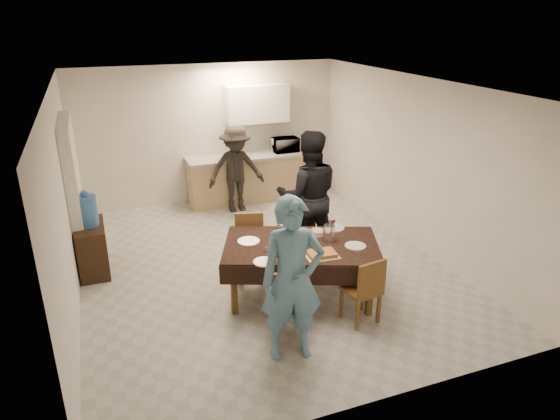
{
  "coord_description": "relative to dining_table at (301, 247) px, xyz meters",
  "views": [
    {
      "loc": [
        -2.04,
        -6.19,
        3.46
      ],
      "look_at": [
        0.18,
        -0.3,
        0.96
      ],
      "focal_mm": 32.0,
      "sensor_mm": 36.0,
      "label": 1
    }
  ],
  "objects": [
    {
      "name": "person_kitchen",
      "position": [
        0.08,
        3.22,
        0.08
      ],
      "size": [
        1.03,
        0.59,
        1.6
      ],
      "primitive_type": "imported",
      "color": "black",
      "rests_on": "floor"
    },
    {
      "name": "kitchen_worktop",
      "position": [
        0.39,
        3.67,
        0.17
      ],
      "size": [
        2.24,
        0.64,
        0.05
      ],
      "primitive_type": "cube",
      "color": "#989994",
      "rests_on": "kitchen_base_cabinet"
    },
    {
      "name": "water_jug",
      "position": [
        -2.49,
        1.65,
        0.22
      ],
      "size": [
        0.29,
        0.29,
        0.43
      ],
      "primitive_type": "cylinder",
      "color": "#417ACD",
      "rests_on": "console"
    },
    {
      "name": "dining_table",
      "position": [
        0.0,
        0.0,
        0.0
      ],
      "size": [
        2.2,
        1.75,
        0.75
      ],
      "rotation": [
        0.0,
        0.0,
        -0.38
      ],
      "color": "black",
      "rests_on": "floor"
    },
    {
      "name": "plate_far_left",
      "position": [
        -0.6,
        0.3,
        0.04
      ],
      "size": [
        0.28,
        0.28,
        0.02
      ],
      "primitive_type": "cylinder",
      "color": "silver",
      "rests_on": "dining_table"
    },
    {
      "name": "wall_front",
      "position": [
        -0.21,
        -2.01,
        0.59
      ],
      "size": [
        5.0,
        0.02,
        2.6
      ],
      "primitive_type": "cube",
      "color": "white",
      "rests_on": "floor"
    },
    {
      "name": "microwave",
      "position": [
        1.21,
        3.67,
        0.33
      ],
      "size": [
        0.5,
        0.34,
        0.27
      ],
      "primitive_type": "imported",
      "rotation": [
        0.0,
        0.0,
        3.14
      ],
      "color": "white",
      "rests_on": "kitchen_worktop"
    },
    {
      "name": "chair_far_left",
      "position": [
        -0.45,
        0.67,
        -0.18
      ],
      "size": [
        0.49,
        0.5,
        0.47
      ],
      "rotation": [
        0.0,
        0.0,
        2.86
      ],
      "color": "brown",
      "rests_on": "floor"
    },
    {
      "name": "person_near",
      "position": [
        -0.55,
        -1.05,
        0.19
      ],
      "size": [
        0.73,
        0.54,
        1.81
      ],
      "primitive_type": "imported",
      "rotation": [
        0.0,
        0.0,
        -0.18
      ],
      "color": "#5988AA",
      "rests_on": "floor"
    },
    {
      "name": "plate_near_right",
      "position": [
        0.6,
        -0.3,
        0.04
      ],
      "size": [
        0.26,
        0.26,
        0.02
      ],
      "primitive_type": "cylinder",
      "color": "silver",
      "rests_on": "dining_table"
    },
    {
      "name": "wine_glass_a",
      "position": [
        -0.55,
        -0.25,
        0.12
      ],
      "size": [
        0.08,
        0.08,
        0.17
      ],
      "primitive_type": null,
      "color": "white",
      "rests_on": "dining_table"
    },
    {
      "name": "stub_partition",
      "position": [
        -2.63,
        2.19,
        0.34
      ],
      "size": [
        0.15,
        1.4,
        2.1
      ],
      "primitive_type": "cube",
      "color": "white",
      "rests_on": "floor"
    },
    {
      "name": "floor",
      "position": [
        -0.21,
        0.99,
        -0.71
      ],
      "size": [
        5.0,
        6.0,
        0.02
      ],
      "primitive_type": "cube",
      "color": "#B7B6B2",
      "rests_on": "ground"
    },
    {
      "name": "wall_back",
      "position": [
        -0.21,
        3.99,
        0.59
      ],
      "size": [
        5.0,
        0.02,
        2.6
      ],
      "primitive_type": "cube",
      "color": "white",
      "rests_on": "floor"
    },
    {
      "name": "wine_glass_b",
      "position": [
        0.55,
        0.25,
        0.13
      ],
      "size": [
        0.08,
        0.08,
        0.18
      ],
      "primitive_type": null,
      "color": "white",
      "rests_on": "dining_table"
    },
    {
      "name": "chair_near_right",
      "position": [
        0.45,
        -0.83,
        -0.19
      ],
      "size": [
        0.44,
        0.45,
        0.46
      ],
      "rotation": [
        0.0,
        0.0,
        0.16
      ],
      "color": "brown",
      "rests_on": "floor"
    },
    {
      "name": "wine_bottle",
      "position": [
        -0.05,
        0.05,
        0.18
      ],
      "size": [
        0.07,
        0.07,
        0.28
      ],
      "primitive_type": null,
      "color": "black",
      "rests_on": "dining_table"
    },
    {
      "name": "person_far",
      "position": [
        0.55,
        1.05,
        0.25
      ],
      "size": [
        1.1,
        0.95,
        1.93
      ],
      "primitive_type": "imported",
      "rotation": [
        0.0,
        0.0,
        2.87
      ],
      "color": "black",
      "rests_on": "floor"
    },
    {
      "name": "wall_left",
      "position": [
        -2.71,
        0.99,
        0.59
      ],
      "size": [
        0.02,
        6.0,
        2.6
      ],
      "primitive_type": "cube",
      "color": "white",
      "rests_on": "floor"
    },
    {
      "name": "water_pitcher",
      "position": [
        0.35,
        -0.05,
        0.15
      ],
      "size": [
        0.14,
        0.14,
        0.22
      ],
      "primitive_type": "cylinder",
      "color": "white",
      "rests_on": "dining_table"
    },
    {
      "name": "plate_far_right",
      "position": [
        0.6,
        0.3,
        0.04
      ],
      "size": [
        0.28,
        0.28,
        0.02
      ],
      "primitive_type": "cylinder",
      "color": "silver",
      "rests_on": "dining_table"
    },
    {
      "name": "ceiling",
      "position": [
        -0.21,
        0.99,
        1.89
      ],
      "size": [
        5.0,
        6.0,
        0.02
      ],
      "primitive_type": "cube",
      "color": "white",
      "rests_on": "wall_back"
    },
    {
      "name": "plate_near_left",
      "position": [
        -0.6,
        -0.3,
        0.04
      ],
      "size": [
        0.25,
        0.25,
        0.01
      ],
      "primitive_type": "cylinder",
      "color": "silver",
      "rests_on": "dining_table"
    },
    {
      "name": "wine_glass_c",
      "position": [
        -0.2,
        0.3,
        0.12
      ],
      "size": [
        0.08,
        0.08,
        0.18
      ],
      "primitive_type": null,
      "color": "white",
      "rests_on": "dining_table"
    },
    {
      "name": "kitchen_base_cabinet",
      "position": [
        0.39,
        3.67,
        -0.28
      ],
      "size": [
        2.2,
        0.6,
        0.86
      ],
      "primitive_type": "cube",
      "color": "tan",
      "rests_on": "floor"
    },
    {
      "name": "mushroom_dish",
      "position": [
        -0.05,
        0.28,
        0.05
      ],
      "size": [
        0.21,
        0.21,
        0.04
      ],
      "primitive_type": "cylinder",
      "color": "silver",
      "rests_on": "dining_table"
    },
    {
      "name": "upper_cabinet",
      "position": [
        0.69,
        3.81,
        1.14
      ],
      "size": [
        1.2,
        0.34,
        0.7
      ],
      "primitive_type": "cube",
      "color": "white",
      "rests_on": "wall_back"
    },
    {
      "name": "salad_bowl",
      "position": [
        0.3,
        0.18,
        0.07
      ],
      "size": [
        0.18,
        0.18,
        0.07
      ],
      "primitive_type": "cylinder",
      "color": "silver",
      "rests_on": "dining_table"
    },
    {
      "name": "chair_near_left",
      "position": [
        -0.45,
        -0.84,
        -0.16
      ],
      "size": [
        0.53,
        0.54,
        0.49
      ],
      "rotation": [
        0.0,
        0.0,
        -0.36
      ],
      "color": "brown",
      "rests_on": "floor"
    },
    {
      "name": "savoury_tart",
      "position": [
        0.1,
        -0.38,
        0.06
      ],
      "size": [
        0.41,
        0.32,
        0.05
      ],
      "primitive_type": "cube",
      "rotation": [
        0.0,
        0.0,
        -0.06
      ],
      "color": "#B97536",
      "rests_on": "dining_table"
    },
    {
      "name": "wall_right",
      "position": [
        2.29,
        0.99,
        0.59
      ],
      "size": [
        0.02,
        6.0,
        2.6
      ],
      "primitive_type": "cube",
      "color": "white",
      "rests_on": "floor"
    },
    {
      "name": "console",
      "position": [
        -2.49,
        1.65,
        -0.36
      ],
      "size": [
        0.39,
        0.78,
        0.72
      ],
      "primitive_type": "cube",
      "color": "#301E10",
      "rests_on": "floor"
    },
    {
      "name": "chair_far_right",
      "position": [
        0.45,
        0.66,
        -0.16
      ],
      "size": [
        0.46,
        0.46,
        0.49
      ],
      "rotation": [
        0.0,
        0.0,
        3.27
      ],
      "color": "brown",
      "rests_on": "floor"
    }
  ]
}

